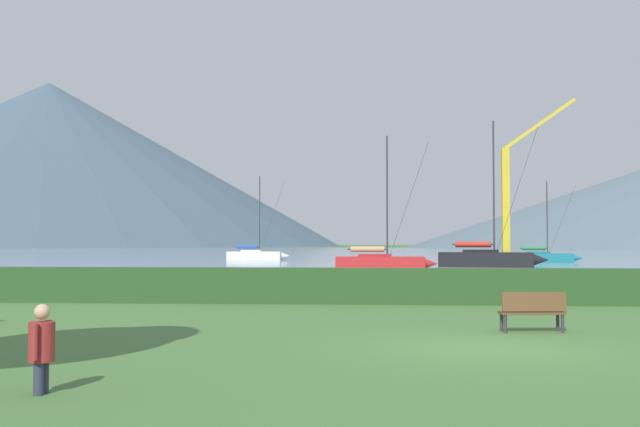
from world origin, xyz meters
The scene contains 11 objects.
ground_plane centered at (0.00, 0.00, 0.00)m, with size 1000.00×1000.00×0.00m, color #477038.
harbor_water centered at (0.00, 137.00, 0.00)m, with size 320.00×246.00×0.00m, color #8499A8.
hedge_line centered at (0.00, 11.00, 0.61)m, with size 80.00×1.20×1.21m, color #284C23.
sailboat_slip_1 centered at (-1.88, 41.16, 0.63)m, with size 7.53×2.40×9.92m.
sailboat_slip_2 centered at (-16.17, 72.78, 0.61)m, with size 7.32×2.58×9.71m.
sailboat_slip_3 centered at (14.58, 63.76, 0.57)m, with size 7.04×2.65×8.21m.
sailboat_slip_5 centered at (7.15, 50.38, 0.76)m, with size 9.19×4.14×12.36m.
park_bench_under_tree centered at (1.45, 2.82, 0.53)m, with size 1.55×0.63×0.95m.
person_seated_viewer centered at (-6.83, -5.08, 0.69)m, with size 0.36×0.57×1.25m.
dock_crane centered at (12.47, 71.02, 5.85)m, with size 8.74×2.00×18.05m.
distant_hill_central_peak centered at (-165.12, 354.33, 40.69)m, with size 290.54×290.54×81.38m, color #425666.
Camera 1 is at (-2.17, -15.54, 2.12)m, focal length 43.25 mm.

